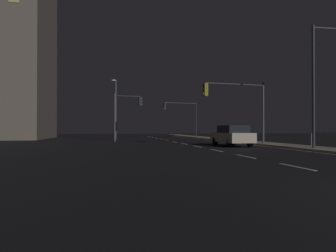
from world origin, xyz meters
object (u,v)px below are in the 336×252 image
street_lamp_mid_block (115,104)px  traffic_light_mid_left (127,108)px  street_lamp_corner (319,74)px  traffic_light_far_center (236,99)px  traffic_light_near_right (181,111)px  car (232,135)px

street_lamp_mid_block → traffic_light_mid_left: bearing=-78.9°
street_lamp_corner → street_lamp_mid_block: street_lamp_corner is taller
traffic_light_far_center → street_lamp_mid_block: street_lamp_mid_block is taller
traffic_light_near_right → street_lamp_corner: 24.71m
traffic_light_near_right → street_lamp_mid_block: (-9.19, -4.00, 0.60)m
traffic_light_mid_left → street_lamp_mid_block: street_lamp_mid_block is taller
traffic_light_mid_left → street_lamp_corner: street_lamp_corner is taller
traffic_light_far_center → street_lamp_corner: size_ratio=0.69×
car → traffic_light_mid_left: size_ratio=0.89×
traffic_light_mid_left → traffic_light_near_right: 12.58m
traffic_light_near_right → street_lamp_mid_block: street_lamp_mid_block is taller
traffic_light_mid_left → street_lamp_mid_block: (-1.10, 5.63, 0.89)m
traffic_light_mid_left → car: bearing=-54.4°
traffic_light_near_right → traffic_light_far_center: bearing=-90.6°
traffic_light_near_right → street_lamp_corner: (2.90, -24.52, 0.99)m
car → street_lamp_corner: bearing=-51.9°
car → street_lamp_mid_block: size_ratio=0.61×
car → street_lamp_corner: 7.20m
traffic_light_far_center → traffic_light_mid_left: size_ratio=1.07×
traffic_light_mid_left → street_lamp_mid_block: 5.80m
car → traffic_light_mid_left: 12.73m
street_lamp_corner → street_lamp_mid_block: (-12.09, 20.52, -0.39)m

